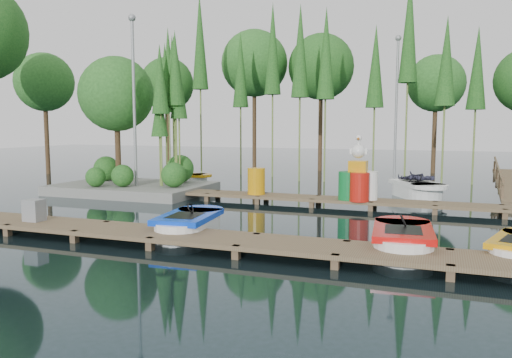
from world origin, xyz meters
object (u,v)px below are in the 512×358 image
(utility_cabinet, at_px, (34,210))
(island, at_px, (129,118))
(yellow_barrel, at_px, (256,181))
(drum_cluster, at_px, (358,181))
(boat_yellow_far, at_px, (186,179))
(boat_blue, at_px, (189,225))
(boat_red, at_px, (403,241))

(utility_cabinet, bearing_deg, island, 106.43)
(island, distance_m, utility_cabinet, 8.53)
(yellow_barrel, relative_size, drum_cluster, 0.44)
(island, relative_size, drum_cluster, 3.02)
(island, relative_size, boat_yellow_far, 2.68)
(drum_cluster, bearing_deg, island, 174.50)
(boat_blue, bearing_deg, boat_red, -5.26)
(boat_yellow_far, height_order, utility_cabinet, boat_yellow_far)
(boat_blue, height_order, yellow_barrel, yellow_barrel)
(island, bearing_deg, drum_cluster, -5.50)
(boat_red, xyz_separation_m, drum_cluster, (-1.90, 5.70, 0.68))
(boat_blue, distance_m, boat_red, 5.35)
(island, height_order, drum_cluster, island)
(utility_cabinet, relative_size, drum_cluster, 0.26)
(utility_cabinet, xyz_separation_m, yellow_barrel, (3.77, 7.00, 0.20))
(drum_cluster, bearing_deg, boat_red, -71.59)
(utility_cabinet, bearing_deg, boat_blue, 14.54)
(boat_red, distance_m, boat_yellow_far, 14.76)
(boat_red, xyz_separation_m, boat_yellow_far, (-10.88, 9.98, -0.02))
(boat_blue, bearing_deg, drum_cluster, 53.11)
(boat_blue, relative_size, utility_cabinet, 4.90)
(island, height_order, boat_blue, island)
(boat_red, relative_size, yellow_barrel, 2.99)
(island, relative_size, boat_red, 2.31)
(boat_red, height_order, boat_yellow_far, boat_yellow_far)
(island, distance_m, yellow_barrel, 6.57)
(island, bearing_deg, boat_red, -29.49)
(boat_red, relative_size, boat_yellow_far, 1.16)
(drum_cluster, bearing_deg, boat_blue, -120.87)
(boat_red, relative_size, drum_cluster, 1.31)
(island, height_order, boat_red, island)
(yellow_barrel, bearing_deg, boat_red, -45.81)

